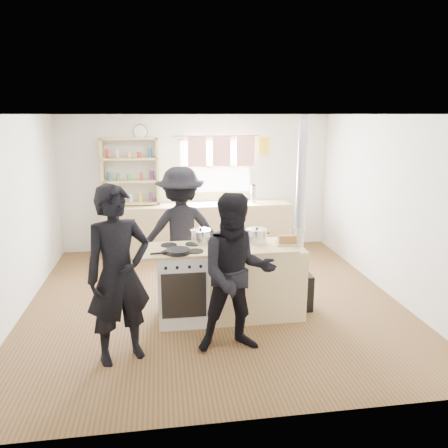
% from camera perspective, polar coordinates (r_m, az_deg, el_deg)
% --- Properties ---
extents(ground, '(5.00, 5.00, 0.01)m').
position_cam_1_polar(ground, '(6.17, -1.37, -9.82)').
color(ground, brown).
rests_on(ground, ground).
extents(back_counter, '(3.40, 0.55, 0.90)m').
position_cam_1_polar(back_counter, '(8.11, -3.30, -0.52)').
color(back_counter, tan).
rests_on(back_counter, ground).
extents(shelving_unit, '(1.00, 0.28, 1.20)m').
position_cam_1_polar(shelving_unit, '(8.02, -12.12, 6.76)').
color(shelving_unit, tan).
rests_on(shelving_unit, back_counter).
extents(thermos, '(0.10, 0.10, 0.32)m').
position_cam_1_polar(thermos, '(8.13, 3.84, 3.92)').
color(thermos, silver).
rests_on(thermos, back_counter).
extents(cooking_island, '(1.97, 0.64, 0.93)m').
position_cam_1_polar(cooking_island, '(5.50, 0.81, -7.55)').
color(cooking_island, white).
rests_on(cooking_island, ground).
extents(skillet_greens, '(0.33, 0.33, 0.05)m').
position_cam_1_polar(skillet_greens, '(5.10, -6.02, -3.54)').
color(skillet_greens, black).
rests_on(skillet_greens, cooking_island).
extents(roast_tray, '(0.36, 0.26, 0.07)m').
position_cam_1_polar(roast_tray, '(5.40, 0.82, -2.30)').
color(roast_tray, silver).
rests_on(roast_tray, cooking_island).
extents(stockpot_stove, '(0.25, 0.25, 0.20)m').
position_cam_1_polar(stockpot_stove, '(5.45, -3.06, -1.63)').
color(stockpot_stove, '#B4B4B7').
rests_on(stockpot_stove, cooking_island).
extents(stockpot_counter, '(0.26, 0.26, 0.20)m').
position_cam_1_polar(stockpot_counter, '(5.50, 4.32, -1.53)').
color(stockpot_counter, silver).
rests_on(stockpot_counter, cooking_island).
extents(bread_board, '(0.30, 0.23, 0.12)m').
position_cam_1_polar(bread_board, '(5.47, 8.25, -2.14)').
color(bread_board, tan).
rests_on(bread_board, cooking_island).
extents(flue_heater, '(0.35, 0.35, 2.50)m').
position_cam_1_polar(flue_heater, '(5.75, 9.66, -4.78)').
color(flue_heater, black).
rests_on(flue_heater, ground).
extents(person_near_left, '(0.80, 0.67, 1.85)m').
position_cam_1_polar(person_near_left, '(4.55, -13.59, -6.51)').
color(person_near_left, black).
rests_on(person_near_left, ground).
extents(person_near_right, '(0.85, 0.67, 1.73)m').
position_cam_1_polar(person_near_right, '(4.63, 1.68, -6.57)').
color(person_near_right, black).
rests_on(person_near_right, ground).
extents(person_far, '(1.23, 0.78, 1.81)m').
position_cam_1_polar(person_far, '(6.17, -5.61, -0.92)').
color(person_far, black).
rests_on(person_far, ground).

